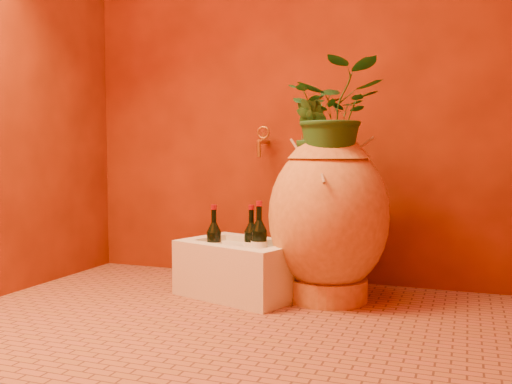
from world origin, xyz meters
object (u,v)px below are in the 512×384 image
at_px(wine_bottle_b, 259,244).
at_px(wall_tap, 262,140).
at_px(stone_basin, 242,270).
at_px(amphora, 328,216).
at_px(wine_bottle_a, 214,245).
at_px(wine_bottle_c, 251,244).

xyz_separation_m(wine_bottle_b, wall_tap, (-0.13, 0.40, 0.51)).
distance_m(stone_basin, wall_tap, 0.76).
height_order(amphora, wine_bottle_b, amphora).
bearing_deg(wine_bottle_a, wall_tap, 78.32).
bearing_deg(wall_tap, wine_bottle_b, -72.35).
distance_m(wine_bottle_a, wine_bottle_c, 0.18).
bearing_deg(wall_tap, wine_bottle_a, -101.68).
distance_m(wine_bottle_b, wine_bottle_c, 0.06).
xyz_separation_m(wine_bottle_b, wine_bottle_c, (-0.05, 0.03, -0.01)).
distance_m(stone_basin, wine_bottle_c, 0.14).
xyz_separation_m(amphora, stone_basin, (-0.42, -0.07, -0.28)).
bearing_deg(wine_bottle_c, amphora, 8.00).
bearing_deg(amphora, wall_tap, 144.84).
xyz_separation_m(wine_bottle_a, wall_tap, (0.09, 0.45, 0.52)).
relative_size(amphora, wine_bottle_b, 2.51).
relative_size(amphora, wine_bottle_c, 2.71).
relative_size(wine_bottle_b, wine_bottle_c, 1.08).
bearing_deg(wall_tap, wine_bottle_c, -78.43).
height_order(stone_basin, wall_tap, wall_tap).
height_order(amphora, wine_bottle_c, amphora).
height_order(wine_bottle_a, wine_bottle_c, wine_bottle_a).
bearing_deg(amphora, stone_basin, -171.04).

